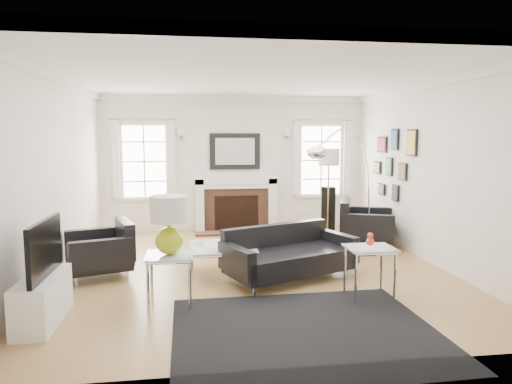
{
  "coord_description": "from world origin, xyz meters",
  "views": [
    {
      "loc": [
        -0.87,
        -6.55,
        1.93
      ],
      "look_at": [
        0.08,
        0.3,
        1.11
      ],
      "focal_mm": 32.0,
      "sensor_mm": 36.0,
      "label": 1
    }
  ],
  "objects": [
    {
      "name": "floor",
      "position": [
        0.0,
        0.0,
        0.0
      ],
      "size": [
        6.0,
        6.0,
        0.0
      ],
      "primitive_type": "plane",
      "color": "#A67D45",
      "rests_on": "ground"
    },
    {
      "name": "back_wall",
      "position": [
        0.0,
        3.0,
        1.4
      ],
      "size": [
        5.5,
        0.04,
        2.8
      ],
      "primitive_type": "cube",
      "color": "white",
      "rests_on": "floor"
    },
    {
      "name": "front_wall",
      "position": [
        0.0,
        -3.0,
        1.4
      ],
      "size": [
        5.5,
        0.04,
        2.8
      ],
      "primitive_type": "cube",
      "color": "white",
      "rests_on": "floor"
    },
    {
      "name": "left_wall",
      "position": [
        -2.75,
        0.0,
        1.4
      ],
      "size": [
        0.04,
        6.0,
        2.8
      ],
      "primitive_type": "cube",
      "color": "white",
      "rests_on": "floor"
    },
    {
      "name": "right_wall",
      "position": [
        2.75,
        0.0,
        1.4
      ],
      "size": [
        0.04,
        6.0,
        2.8
      ],
      "primitive_type": "cube",
      "color": "white",
      "rests_on": "floor"
    },
    {
      "name": "ceiling",
      "position": [
        0.0,
        0.0,
        2.8
      ],
      "size": [
        5.5,
        6.0,
        0.02
      ],
      "primitive_type": "cube",
      "color": "white",
      "rests_on": "back_wall"
    },
    {
      "name": "crown_molding",
      "position": [
        0.0,
        0.0,
        2.74
      ],
      "size": [
        5.5,
        6.0,
        0.12
      ],
      "primitive_type": "cube",
      "color": "white",
      "rests_on": "back_wall"
    },
    {
      "name": "fireplace",
      "position": [
        0.0,
        2.79,
        0.54
      ],
      "size": [
        1.7,
        0.69,
        1.11
      ],
      "color": "white",
      "rests_on": "floor"
    },
    {
      "name": "mantel_mirror",
      "position": [
        0.0,
        2.95,
        1.65
      ],
      "size": [
        1.05,
        0.07,
        0.75
      ],
      "color": "black",
      "rests_on": "back_wall"
    },
    {
      "name": "window_left",
      "position": [
        -1.85,
        2.95,
        1.46
      ],
      "size": [
        1.24,
        0.15,
        1.62
      ],
      "color": "white",
      "rests_on": "back_wall"
    },
    {
      "name": "window_right",
      "position": [
        1.85,
        2.95,
        1.46
      ],
      "size": [
        1.24,
        0.15,
        1.62
      ],
      "color": "white",
      "rests_on": "back_wall"
    },
    {
      "name": "gallery_wall",
      "position": [
        2.72,
        1.3,
        1.53
      ],
      "size": [
        0.04,
        1.73,
        1.29
      ],
      "color": "black",
      "rests_on": "right_wall"
    },
    {
      "name": "tv_unit",
      "position": [
        -2.44,
        -1.7,
        0.33
      ],
      "size": [
        0.35,
        1.0,
        1.09
      ],
      "color": "white",
      "rests_on": "floor"
    },
    {
      "name": "area_rug",
      "position": [
        0.22,
        -2.31,
        0.01
      ],
      "size": [
        2.67,
        2.24,
        0.01
      ],
      "primitive_type": "cube",
      "rotation": [
        0.0,
        0.0,
        0.02
      ],
      "color": "black",
      "rests_on": "floor"
    },
    {
      "name": "sofa",
      "position": [
        0.4,
        -0.54,
        0.32
      ],
      "size": [
        1.97,
        1.44,
        0.59
      ],
      "color": "black",
      "rests_on": "floor"
    },
    {
      "name": "armchair_left",
      "position": [
        -2.14,
        -0.08,
        0.35
      ],
      "size": [
        1.08,
        1.15,
        0.63
      ],
      "color": "black",
      "rests_on": "floor"
    },
    {
      "name": "armchair_right",
      "position": [
        2.14,
        1.14,
        0.38
      ],
      "size": [
        1.18,
        1.25,
        0.68
      ],
      "color": "black",
      "rests_on": "floor"
    },
    {
      "name": "coffee_table",
      "position": [
        -0.48,
        -0.24,
        0.38
      ],
      "size": [
        0.93,
        0.93,
        0.42
      ],
      "color": "silver",
      "rests_on": "floor"
    },
    {
      "name": "side_table_left",
      "position": [
        -1.16,
        -1.32,
        0.48
      ],
      "size": [
        0.54,
        0.54,
        0.59
      ],
      "color": "silver",
      "rests_on": "floor"
    },
    {
      "name": "nesting_table",
      "position": [
        1.23,
        -1.41,
        0.5
      ],
      "size": [
        0.56,
        0.47,
        0.62
      ],
      "color": "silver",
      "rests_on": "floor"
    },
    {
      "name": "gourd_lamp",
      "position": [
        -1.16,
        -1.32,
        0.98
      ],
      "size": [
        0.42,
        0.42,
        0.68
      ],
      "color": "#ABC118",
      "rests_on": "side_table_left"
    },
    {
      "name": "orange_vase",
      "position": [
        1.23,
        -1.41,
        0.71
      ],
      "size": [
        0.1,
        0.1,
        0.16
      ],
      "color": "red",
      "rests_on": "nesting_table"
    },
    {
      "name": "arc_floor_lamp",
      "position": [
        1.57,
        0.53,
        1.17
      ],
      "size": [
        1.53,
        1.41,
        2.16
      ],
      "color": "white",
      "rests_on": "floor"
    },
    {
      "name": "stick_floor_lamp",
      "position": [
        1.45,
        1.07,
        1.51
      ],
      "size": [
        0.35,
        0.35,
        1.75
      ],
      "color": "#AA873B",
      "rests_on": "floor"
    },
    {
      "name": "speaker_tower",
      "position": [
        1.75,
        2.02,
        0.49
      ],
      "size": [
        0.26,
        0.26,
        0.98
      ],
      "primitive_type": "cube",
      "rotation": [
        0.0,
        0.0,
        0.39
      ],
      "color": "black",
      "rests_on": "floor"
    }
  ]
}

